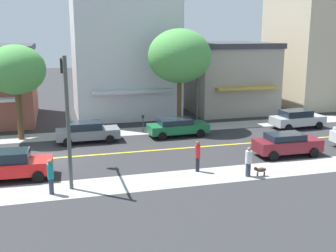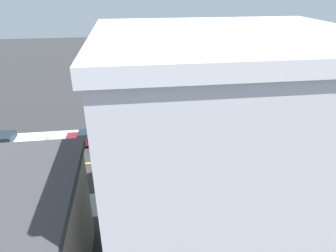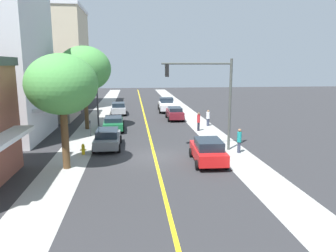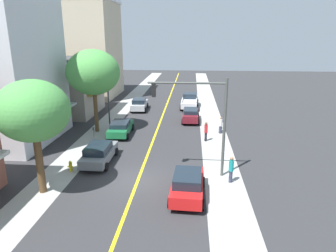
# 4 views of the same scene
# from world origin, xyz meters

# --- Properties ---
(ground_plane) EXTENTS (140.00, 140.00, 0.00)m
(ground_plane) POSITION_xyz_m (0.00, 0.00, 0.00)
(ground_plane) COLOR #2D2D30
(sidewalk_left) EXTENTS (2.64, 126.00, 0.01)m
(sidewalk_left) POSITION_xyz_m (-5.89, 0.00, 0.00)
(sidewalk_left) COLOR #9E9E99
(sidewalk_left) RESTS_ON ground
(sidewalk_right) EXTENTS (2.64, 126.00, 0.01)m
(sidewalk_right) POSITION_xyz_m (5.89, 0.00, 0.00)
(sidewalk_right) COLOR #9E9E99
(sidewalk_right) RESTS_ON ground
(road_centerline_stripe) EXTENTS (0.20, 126.00, 0.00)m
(road_centerline_stripe) POSITION_xyz_m (0.00, 0.00, 0.00)
(road_centerline_stripe) COLOR yellow
(road_centerline_stripe) RESTS_ON ground
(tan_rowhouse) EXTENTS (11.25, 8.26, 6.98)m
(tan_rowhouse) POSITION_xyz_m (-13.56, 17.90, 3.50)
(tan_rowhouse) COLOR #A39989
(tan_rowhouse) RESTS_ON ground
(brick_apartment_block) EXTENTS (9.95, 10.98, 15.11)m
(brick_apartment_block) POSITION_xyz_m (-13.58, 29.93, 7.57)
(brick_apartment_block) COLOR beige
(brick_apartment_block) RESTS_ON ground
(street_tree_left_near) EXTENTS (5.25, 5.25, 8.33)m
(street_tree_left_near) POSITION_xyz_m (-6.18, 10.74, 6.07)
(street_tree_left_near) COLOR brown
(street_tree_left_near) RESTS_ON ground
(street_tree_right_corner) EXTENTS (4.35, 4.35, 7.16)m
(street_tree_right_corner) POSITION_xyz_m (-5.74, -2.07, 5.27)
(street_tree_right_corner) COLOR brown
(street_tree_right_corner) RESTS_ON ground
(fire_hydrant) EXTENTS (0.44, 0.24, 0.81)m
(fire_hydrant) POSITION_xyz_m (-5.16, 1.04, 0.40)
(fire_hydrant) COLOR yellow
(fire_hydrant) RESTS_ON ground
(parking_meter) EXTENTS (0.12, 0.18, 1.43)m
(parking_meter) POSITION_xyz_m (-5.45, 7.43, 0.94)
(parking_meter) COLOR #4C4C51
(parking_meter) RESTS_ON ground
(traffic_light_mast) EXTENTS (5.29, 0.32, 6.93)m
(traffic_light_mast) POSITION_xyz_m (4.28, 1.19, 4.66)
(traffic_light_mast) COLOR #474C47
(traffic_light_mast) RESTS_ON ground
(street_lamp) EXTENTS (0.70, 0.36, 5.66)m
(street_lamp) POSITION_xyz_m (-5.16, 11.98, 3.56)
(street_lamp) COLOR #38383D
(street_lamp) RESTS_ON ground
(red_sedan_right_curb) EXTENTS (2.24, 4.43, 1.63)m
(red_sedan_right_curb) POSITION_xyz_m (3.43, -1.98, 0.84)
(red_sedan_right_curb) COLOR red
(red_sedan_right_curb) RESTS_ON ground
(grey_sedan_left_curb) EXTENTS (2.07, 4.63, 1.52)m
(grey_sedan_left_curb) POSITION_xyz_m (-3.51, 2.75, 0.80)
(grey_sedan_left_curb) COLOR slate
(grey_sedan_left_curb) RESTS_ON ground
(silver_sedan_left_curb) EXTENTS (2.21, 4.62, 1.57)m
(silver_sedan_left_curb) POSITION_xyz_m (-3.37, 20.41, 0.82)
(silver_sedan_left_curb) COLOR #B7BABF
(silver_sedan_left_curb) RESTS_ON ground
(green_sedan_left_curb) EXTENTS (2.21, 4.76, 1.40)m
(green_sedan_left_curb) POSITION_xyz_m (-3.44, 9.76, 0.75)
(green_sedan_left_curb) COLOR #196638
(green_sedan_left_curb) RESTS_ON ground
(maroon_sedan_right_curb) EXTENTS (1.99, 4.43, 1.52)m
(maroon_sedan_right_curb) POSITION_xyz_m (3.50, 15.28, 0.81)
(maroon_sedan_right_curb) COLOR maroon
(maroon_sedan_right_curb) RESTS_ON ground
(white_pickup_truck) EXTENTS (2.52, 5.91, 1.83)m
(white_pickup_truck) POSITION_xyz_m (3.32, 22.59, 0.91)
(white_pickup_truck) COLOR silver
(white_pickup_truck) RESTS_ON ground
(pedestrian_white_shirt) EXTENTS (0.38, 0.38, 1.72)m
(pedestrian_white_shirt) POSITION_xyz_m (6.55, 10.99, 0.90)
(pedestrian_white_shirt) COLOR #33384C
(pedestrian_white_shirt) RESTS_ON ground
(pedestrian_red_shirt) EXTENTS (0.31, 0.31, 1.85)m
(pedestrian_red_shirt) POSITION_xyz_m (4.98, 8.49, 1.00)
(pedestrian_red_shirt) COLOR black
(pedestrian_red_shirt) RESTS_ON ground
(pedestrian_teal_shirt) EXTENTS (0.32, 0.32, 1.84)m
(pedestrian_teal_shirt) POSITION_xyz_m (6.31, 0.18, 0.99)
(pedestrian_teal_shirt) COLOR #33384C
(pedestrian_teal_shirt) RESTS_ON ground
(small_dog) EXTENTS (0.31, 0.74, 0.56)m
(small_dog) POSITION_xyz_m (6.69, 11.68, 0.37)
(small_dog) COLOR #4C3828
(small_dog) RESTS_ON ground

